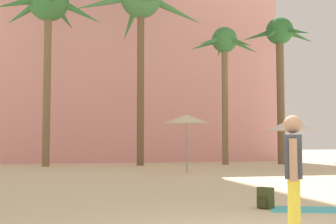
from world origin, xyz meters
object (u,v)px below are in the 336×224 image
object	(u,v)px
cafe_umbrella_1	(291,125)
palm_tree_far_right	(280,47)
beach_towel	(312,210)
palm_tree_left	(141,7)
backpack	(265,198)
palm_tree_far_left	(48,10)
person_mid_right	(294,173)
cafe_umbrella_3	(187,119)
palm_tree_right	(224,52)

from	to	relation	value
cafe_umbrella_1	palm_tree_far_right	bearing A→B (deg)	67.03
palm_tree_far_right	beach_towel	bearing A→B (deg)	-115.54
palm_tree_left	backpack	size ratio (longest dim) A/B	25.27
palm_tree_far_left	beach_towel	distance (m)	19.85
person_mid_right	cafe_umbrella_3	bearing A→B (deg)	-71.41
palm_tree_far_right	beach_towel	distance (m)	19.48
backpack	palm_tree_far_left	bearing A→B (deg)	-102.63
cafe_umbrella_3	backpack	distance (m)	10.86
palm_tree_far_left	cafe_umbrella_1	distance (m)	14.14
beach_towel	person_mid_right	world-z (taller)	person_mid_right
beach_towel	person_mid_right	distance (m)	3.32
palm_tree_far_right	cafe_umbrella_3	distance (m)	10.25
backpack	person_mid_right	distance (m)	3.25
palm_tree_left	cafe_umbrella_1	size ratio (longest dim) A/B	4.49
palm_tree_far_right	cafe_umbrella_1	distance (m)	7.41
cafe_umbrella_3	backpack	xyz separation A→B (m)	(-1.35, -10.56, -2.10)
palm_tree_left	palm_tree_far_right	bearing A→B (deg)	-3.55
backpack	cafe_umbrella_1	bearing A→B (deg)	-149.21
palm_tree_far_left	palm_tree_left	bearing A→B (deg)	-1.78
palm_tree_right	cafe_umbrella_1	world-z (taller)	palm_tree_right
palm_tree_left	cafe_umbrella_1	distance (m)	10.78
palm_tree_left	cafe_umbrella_1	xyz separation A→B (m)	(6.13, -5.68, -6.81)
palm_tree_far_left	cafe_umbrella_1	world-z (taller)	palm_tree_far_left
palm_tree_left	beach_towel	xyz separation A→B (m)	(0.47, -16.93, -8.91)
palm_tree_right	beach_towel	bearing A→B (deg)	-104.89
palm_tree_far_right	cafe_umbrella_1	world-z (taller)	palm_tree_far_right
beach_towel	person_mid_right	bearing A→B (deg)	-124.87
palm_tree_far_right	cafe_umbrella_3	xyz separation A→B (m)	(-7.31, -5.46, -4.65)
palm_tree_left	backpack	bearing A→B (deg)	-91.19
palm_tree_right	person_mid_right	distance (m)	21.04
palm_tree_far_right	beach_towel	size ratio (longest dim) A/B	5.28
palm_tree_far_right	person_mid_right	world-z (taller)	palm_tree_far_right
palm_tree_far_left	palm_tree_right	bearing A→B (deg)	-2.39
palm_tree_left	person_mid_right	distance (m)	21.16
palm_tree_far_left	palm_tree_far_right	bearing A→B (deg)	-2.88
palm_tree_left	cafe_umbrella_3	xyz separation A→B (m)	(1.00, -5.98, -6.61)
cafe_umbrella_1	backpack	size ratio (longest dim) A/B	5.63
cafe_umbrella_3	beach_towel	size ratio (longest dim) A/B	1.51
cafe_umbrella_3	palm_tree_far_right	bearing A→B (deg)	36.77
palm_tree_far_left	palm_tree_left	distance (m)	5.10
palm_tree_left	beach_towel	world-z (taller)	palm_tree_left
cafe_umbrella_1	beach_towel	xyz separation A→B (m)	(-5.66, -11.26, -2.09)
palm_tree_right	cafe_umbrella_3	xyz separation A→B (m)	(-3.90, -5.72, -4.23)
palm_tree_left	backpack	distance (m)	18.70
palm_tree_right	backpack	distance (m)	18.24
beach_towel	cafe_umbrella_1	bearing A→B (deg)	63.31
person_mid_right	cafe_umbrella_1	bearing A→B (deg)	-89.90
palm_tree_left	beach_towel	distance (m)	19.14
cafe_umbrella_1	person_mid_right	world-z (taller)	cafe_umbrella_1
cafe_umbrella_1	cafe_umbrella_3	size ratio (longest dim) A/B	0.95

